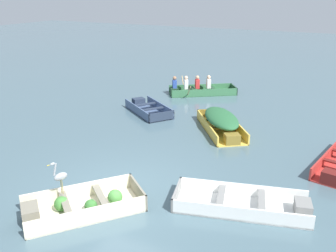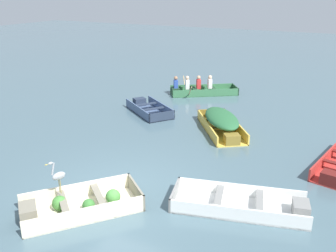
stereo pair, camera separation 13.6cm
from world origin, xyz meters
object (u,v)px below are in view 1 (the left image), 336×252
object	(u,v)px
dinghy_cream_foreground	(81,206)
heron_on_dinghy	(60,176)
skiff_white_far_moored	(247,204)
rowboat_green_with_crew	(198,89)
skiff_yellow_mid_moored	(221,121)
skiff_slate_blue_outer_moored	(147,109)

from	to	relation	value
dinghy_cream_foreground	heron_on_dinghy	distance (m)	0.84
dinghy_cream_foreground	skiff_white_far_moored	size ratio (longest dim) A/B	0.86
rowboat_green_with_crew	skiff_yellow_mid_moored	bearing A→B (deg)	-57.53
dinghy_cream_foreground	skiff_white_far_moored	bearing A→B (deg)	28.90
skiff_white_far_moored	skiff_slate_blue_outer_moored	world-z (taller)	skiff_slate_blue_outer_moored
heron_on_dinghy	dinghy_cream_foreground	bearing A→B (deg)	13.58
rowboat_green_with_crew	heron_on_dinghy	xyz separation A→B (m)	(1.15, -10.75, 0.64)
skiff_white_far_moored	skiff_slate_blue_outer_moored	bearing A→B (deg)	137.47
skiff_yellow_mid_moored	skiff_white_far_moored	size ratio (longest dim) A/B	0.92
dinghy_cream_foreground	skiff_slate_blue_outer_moored	distance (m)	7.47
dinghy_cream_foreground	skiff_yellow_mid_moored	size ratio (longest dim) A/B	0.94
skiff_white_far_moored	rowboat_green_with_crew	xyz separation A→B (m)	(-4.94, 8.79, 0.12)
rowboat_green_with_crew	heron_on_dinghy	bearing A→B (deg)	-83.89
skiff_slate_blue_outer_moored	rowboat_green_with_crew	bearing A→B (deg)	77.83
skiff_yellow_mid_moored	skiff_white_far_moored	distance (m)	5.07
skiff_slate_blue_outer_moored	rowboat_green_with_crew	distance (m)	3.63
skiff_yellow_mid_moored	heron_on_dinghy	xyz separation A→B (m)	(-1.55, -6.50, 0.48)
skiff_slate_blue_outer_moored	rowboat_green_with_crew	size ratio (longest dim) A/B	0.81
skiff_white_far_moored	heron_on_dinghy	xyz separation A→B (m)	(-3.79, -1.96, 0.76)
rowboat_green_with_crew	heron_on_dinghy	distance (m)	10.83
skiff_yellow_mid_moored	skiff_slate_blue_outer_moored	distance (m)	3.55
skiff_yellow_mid_moored	rowboat_green_with_crew	xyz separation A→B (m)	(-2.70, 4.25, -0.16)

